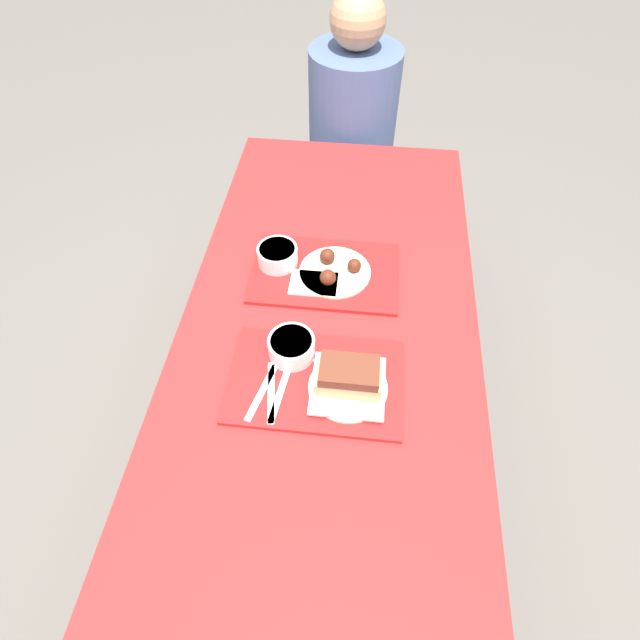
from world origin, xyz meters
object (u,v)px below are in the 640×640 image
(tray_far, at_px, (325,273))
(person_seated_across, at_px, (353,109))
(bowl_coleslaw_near, at_px, (292,346))
(brisket_sandwich_plate, at_px, (349,380))
(bowl_coleslaw_far, at_px, (278,255))
(tray_near, at_px, (316,381))
(wings_plate_far, at_px, (335,270))

(tray_far, xyz_separation_m, person_seated_across, (0.02, 0.93, 0.02))
(bowl_coleslaw_near, distance_m, brisket_sandwich_plate, 0.17)
(person_seated_across, bearing_deg, bowl_coleslaw_far, -100.16)
(tray_far, bearing_deg, bowl_coleslaw_far, 170.89)
(bowl_coleslaw_far, bearing_deg, bowl_coleslaw_near, -74.56)
(tray_near, xyz_separation_m, tray_far, (-0.02, 0.37, 0.00))
(tray_far, distance_m, brisket_sandwich_plate, 0.40)
(tray_far, xyz_separation_m, bowl_coleslaw_far, (-0.14, 0.02, 0.04))
(bowl_coleslaw_near, bearing_deg, brisket_sandwich_plate, -30.39)
(bowl_coleslaw_near, distance_m, bowl_coleslaw_far, 0.34)
(tray_near, bearing_deg, wings_plate_far, 88.00)
(tray_far, distance_m, bowl_coleslaw_near, 0.31)
(tray_far, xyz_separation_m, brisket_sandwich_plate, (0.10, -0.39, 0.04))
(tray_near, height_order, bowl_coleslaw_near, bowl_coleslaw_near)
(tray_near, relative_size, brisket_sandwich_plate, 2.22)
(wings_plate_far, bearing_deg, person_seated_across, 90.64)
(tray_near, distance_m, brisket_sandwich_plate, 0.09)
(tray_far, bearing_deg, bowl_coleslaw_near, -100.16)
(bowl_coleslaw_near, xyz_separation_m, brisket_sandwich_plate, (0.15, -0.09, 0.01))
(bowl_coleslaw_near, relative_size, wings_plate_far, 0.57)
(bowl_coleslaw_near, bearing_deg, person_seated_across, 86.64)
(bowl_coleslaw_far, bearing_deg, tray_near, -68.16)
(tray_near, distance_m, bowl_coleslaw_far, 0.43)
(bowl_coleslaw_near, height_order, bowl_coleslaw_far, same)
(wings_plate_far, bearing_deg, tray_near, -92.00)
(tray_near, bearing_deg, bowl_coleslaw_far, 111.84)
(wings_plate_far, xyz_separation_m, person_seated_across, (-0.01, 0.93, -0.01))
(brisket_sandwich_plate, bearing_deg, tray_far, 103.89)
(brisket_sandwich_plate, xyz_separation_m, bowl_coleslaw_far, (-0.24, 0.41, -0.01))
(brisket_sandwich_plate, xyz_separation_m, person_seated_across, (-0.08, 1.32, -0.03))
(person_seated_across, bearing_deg, brisket_sandwich_plate, -86.58)
(tray_near, bearing_deg, person_seated_across, 89.89)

